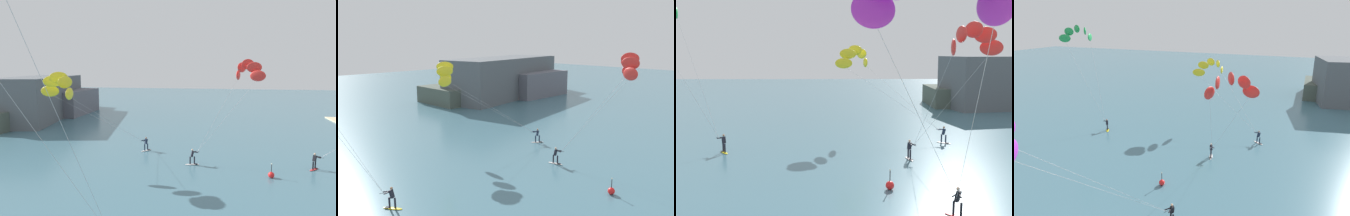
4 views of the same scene
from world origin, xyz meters
The scene contains 4 objects.
kitesurfer_far_out centered at (8.15, 13.27, 9.31)m, with size 5.87×7.97×10.87m.
kitesurfer_downwind centered at (1.39, 30.52, 8.03)m, with size 11.35×9.46×9.59m.
marker_buoy centered at (2.61, 11.04, 0.30)m, with size 0.56×0.56×1.38m.
distant_headland centered at (33.15, 53.28, 3.24)m, with size 36.09×19.23×8.18m.
Camera 1 is at (-25.61, 15.48, 10.01)m, focal length 32.93 mm.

